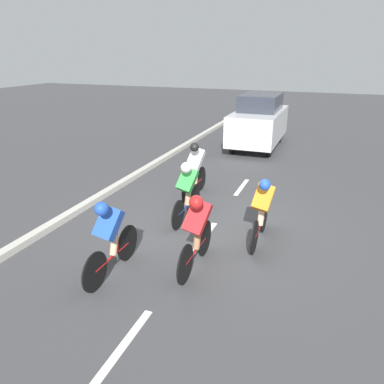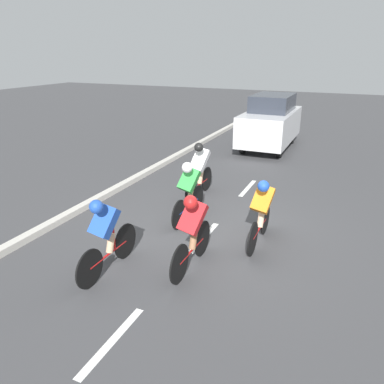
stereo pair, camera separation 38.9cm
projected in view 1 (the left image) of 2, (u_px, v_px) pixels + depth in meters
name	position (u px, v px, depth m)	size (l,w,h in m)	color
ground_plane	(210.00, 230.00, 7.96)	(60.00, 60.00, 0.00)	#424244
lane_stripe_near	(124.00, 344.00, 4.87)	(0.12, 1.40, 0.01)	white
lane_stripe_mid	(204.00, 237.00, 7.67)	(0.12, 1.40, 0.01)	white
lane_stripe_far	(242.00, 187.00, 10.46)	(0.12, 1.40, 0.01)	white
curb	(75.00, 212.00, 8.70)	(0.20, 27.92, 0.14)	beige
cyclist_blue	(110.00, 235.00, 6.07)	(0.41, 1.67, 1.46)	black
cyclist_green	(187.00, 189.00, 8.10)	(0.43, 1.65, 1.44)	black
cyclist_orange	(262.00, 209.00, 7.15)	(0.41, 1.63, 1.43)	black
cyclist_red	(197.00, 229.00, 6.24)	(0.44, 1.65, 1.49)	black
cyclist_white	(195.00, 168.00, 9.44)	(0.43, 1.70, 1.51)	black
support_car	(259.00, 121.00, 14.47)	(1.70, 3.88, 2.03)	black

